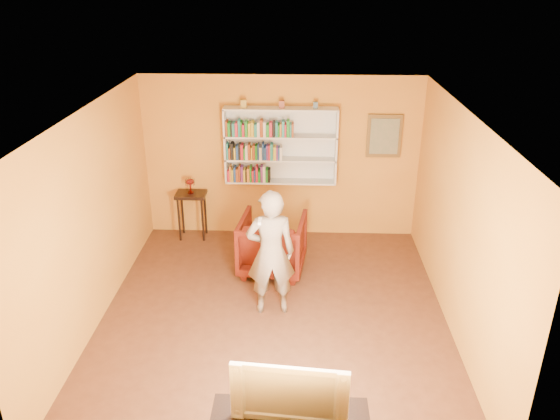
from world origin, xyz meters
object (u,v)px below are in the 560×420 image
object	(u,v)px
bookshelf	(281,145)
person	(271,253)
ruby_lustre	(190,183)
armchair	(272,244)
console_table	(191,201)
television	(291,387)

from	to	relation	value
bookshelf	person	size ratio (longest dim) A/B	1.04
ruby_lustre	armchair	world-z (taller)	ruby_lustre
armchair	ruby_lustre	bearing A→B (deg)	-30.24
person	console_table	bearing A→B (deg)	-62.77
bookshelf	person	distance (m)	2.40
ruby_lustre	armchair	size ratio (longest dim) A/B	0.26
console_table	person	xyz separation A→B (m)	(1.44, -2.13, 0.20)
console_table	ruby_lustre	world-z (taller)	ruby_lustre
bookshelf	armchair	bearing A→B (deg)	-93.69
console_table	armchair	bearing A→B (deg)	-36.96
bookshelf	television	size ratio (longest dim) A/B	1.74
ruby_lustre	armchair	xyz separation A→B (m)	(1.40, -1.06, -0.54)
person	ruby_lustre	bearing A→B (deg)	-62.77
person	television	size ratio (longest dim) A/B	1.67
armchair	person	world-z (taller)	person
console_table	person	size ratio (longest dim) A/B	0.47
bookshelf	television	bearing A→B (deg)	-86.76
console_table	ruby_lustre	xyz separation A→B (m)	(0.00, 0.00, 0.32)
television	bookshelf	bearing A→B (deg)	98.36
armchair	person	size ratio (longest dim) A/B	0.56
television	armchair	bearing A→B (deg)	100.79
armchair	television	distance (m)	3.48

